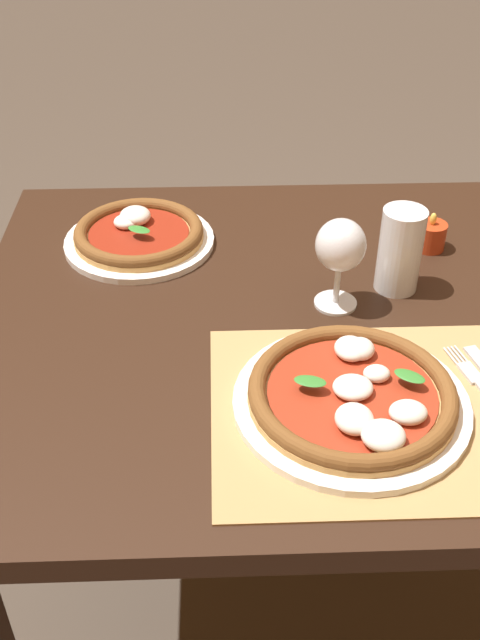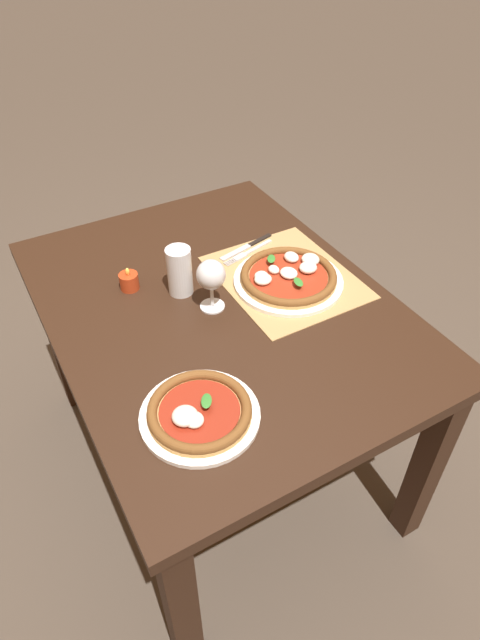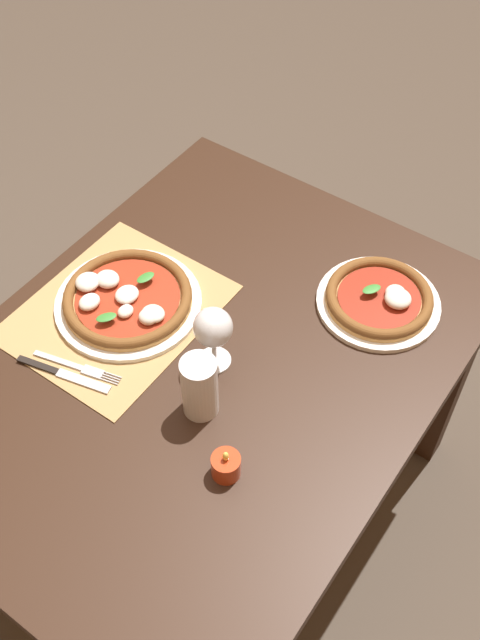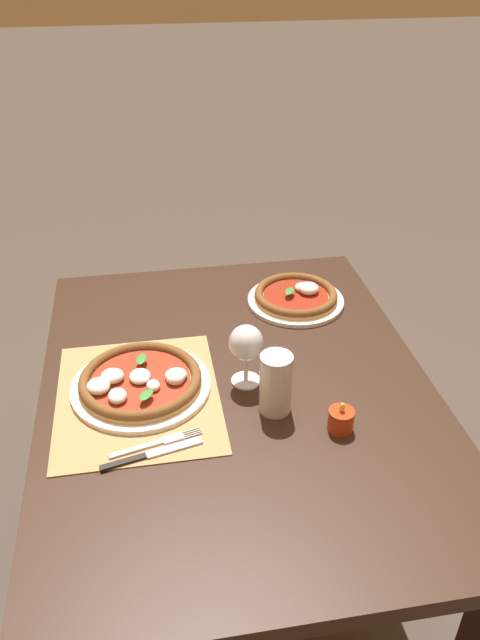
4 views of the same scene
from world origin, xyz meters
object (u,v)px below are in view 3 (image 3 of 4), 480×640
(pizza_near, at_px, (127,299))
(votive_candle, at_px, (226,466))
(wine_glass, at_px, (213,329))
(pizza_far, at_px, (380,299))
(knife, at_px, (63,374))
(fork, at_px, (77,367))
(pint_glass, at_px, (200,388))

(pizza_near, relative_size, votive_candle, 4.51)
(wine_glass, bearing_deg, pizza_far, 148.44)
(pizza_far, xyz_separation_m, knife, (0.54, -0.44, -0.01))
(pizza_far, bearing_deg, pizza_near, -54.47)
(wine_glass, bearing_deg, votive_candle, 41.26)
(pizza_far, height_order, wine_glass, wine_glass)
(votive_candle, bearing_deg, wine_glass, -138.74)
(wine_glass, height_order, knife, wine_glass)
(wine_glass, distance_m, knife, 0.33)
(wine_glass, bearing_deg, fork, -50.98)
(knife, bearing_deg, fork, 160.61)
(wine_glass, distance_m, pint_glass, 0.12)
(pint_glass, distance_m, votive_candle, 0.16)
(wine_glass, xyz_separation_m, fork, (0.18, -0.22, -0.10))
(fork, distance_m, knife, 0.03)
(pizza_near, relative_size, pint_glass, 2.24)
(wine_glass, relative_size, knife, 0.73)
(pizza_far, bearing_deg, knife, -38.78)
(pizza_far, bearing_deg, pint_glass, -19.79)
(pizza_near, relative_size, fork, 1.64)
(wine_glass, height_order, pint_glass, wine_glass)
(pint_glass, height_order, fork, pint_glass)
(pizza_far, xyz_separation_m, pint_glass, (0.44, -0.16, 0.05))
(knife, bearing_deg, votive_candle, 91.96)
(pizza_far, distance_m, pint_glass, 0.47)
(pizza_far, xyz_separation_m, wine_glass, (0.34, -0.21, 0.09))
(fork, relative_size, votive_candle, 2.75)
(pizza_far, xyz_separation_m, fork, (0.51, -0.43, -0.01))
(pizza_near, height_order, knife, pizza_near)
(pizza_near, xyz_separation_m, votive_candle, (0.21, 0.42, 0.00))
(pizza_near, height_order, votive_candle, votive_candle)
(pizza_near, bearing_deg, wine_glass, 87.32)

